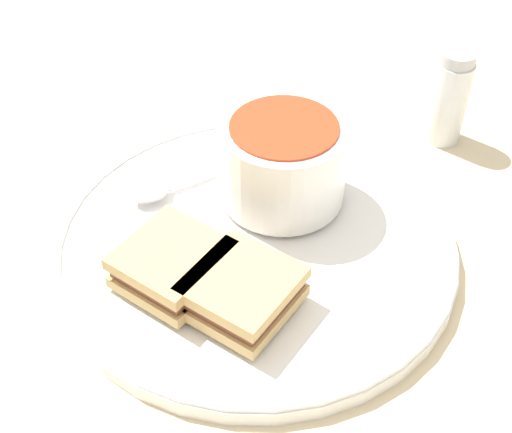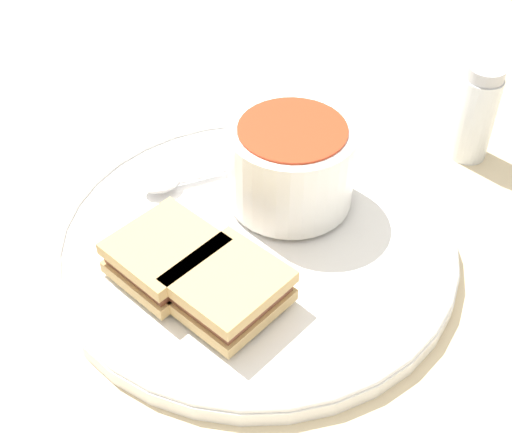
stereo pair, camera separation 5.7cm
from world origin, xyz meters
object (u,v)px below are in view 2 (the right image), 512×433
object	(u,v)px
sandwich_half_near	(166,255)
sandwich_half_far	(229,289)
salt_shaker	(476,114)
spoon	(171,181)
soup_bowl	(291,164)

from	to	relation	value
sandwich_half_near	sandwich_half_far	size ratio (longest dim) A/B	1.00
sandwich_half_far	salt_shaker	xyz separation A→B (m)	(-0.25, -0.17, 0.01)
sandwich_half_near	salt_shaker	bearing A→B (deg)	-155.96
sandwich_half_near	salt_shaker	distance (m)	0.32
spoon	sandwich_half_near	xyz separation A→B (m)	(0.01, 0.10, 0.01)
soup_bowl	sandwich_half_far	xyz separation A→B (m)	(0.07, 0.11, -0.02)
sandwich_half_far	spoon	bearing A→B (deg)	-75.70
soup_bowl	sandwich_half_far	bearing A→B (deg)	59.80
soup_bowl	spoon	world-z (taller)	soup_bowl
salt_shaker	sandwich_half_near	bearing A→B (deg)	24.04
sandwich_half_near	soup_bowl	bearing A→B (deg)	-146.87
spoon	sandwich_half_near	size ratio (longest dim) A/B	1.15
spoon	sandwich_half_near	bearing A→B (deg)	70.65
spoon	salt_shaker	bearing A→B (deg)	170.80
soup_bowl	salt_shaker	xyz separation A→B (m)	(-0.19, -0.06, -0.01)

